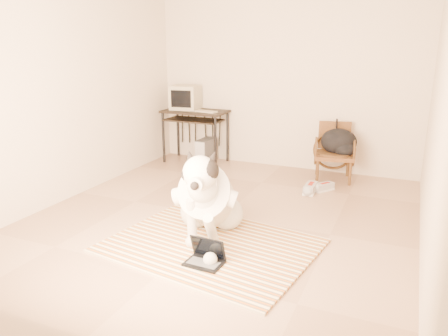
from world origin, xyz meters
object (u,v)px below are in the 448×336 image
Objects in this scene: pc_tower at (206,151)px; backpack at (340,143)px; computer_desk at (195,118)px; rattan_chair at (334,152)px; laptop at (206,257)px; crt_monitor at (186,97)px; dog at (208,199)px.

backpack is (2.07, -0.04, 0.33)m from pc_tower.
pc_tower is 2.09m from backpack.
rattan_chair is at bearing -0.88° from computer_desk.
laptop is 0.67× the size of backpack.
pc_tower reaches higher than laptop.
crt_monitor is at bearing 177.30° from backpack.
rattan_chair is (0.56, 2.95, 0.32)m from laptop.
laptop is 0.77× the size of pc_tower.
dog is 1.28× the size of computer_desk.
crt_monitor is 0.91m from pc_tower.
rattan_chair reaches higher than laptop.
crt_monitor is (-1.59, 2.52, 0.62)m from dog.
computer_desk is 2.18× the size of crt_monitor.
dog is at bearing 113.31° from laptop.
computer_desk is 2.01× the size of backpack.
computer_desk is (-1.40, 2.45, 0.32)m from dog.
computer_desk is 2.27m from backpack.
rattan_chair is (2.00, -0.03, 0.20)m from pc_tower.
crt_monitor reaches higher than pc_tower.
dog reaches higher than rattan_chair.
computer_desk reaches higher than laptop.
backpack is (0.86, 2.40, 0.14)m from dog.
dog is at bearing -109.78° from backpack.
dog is at bearing -57.76° from crt_monitor.
crt_monitor is at bearing 168.58° from pc_tower.
rattan_chair is at bearing 170.01° from backpack.
dog reaches higher than laptop.
backpack is (0.07, -0.01, 0.13)m from rattan_chair.
backpack is at bearing -2.70° from crt_monitor.
laptop is (0.23, -0.54, -0.32)m from dog.
computer_desk is at bearing 119.68° from dog.
pc_tower is at bearing -11.42° from crt_monitor.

